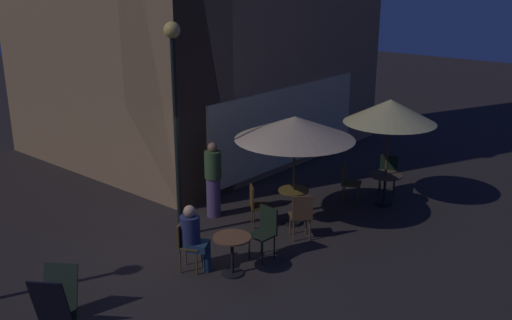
{
  "coord_description": "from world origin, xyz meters",
  "views": [
    {
      "loc": [
        -6.65,
        -7.87,
        5.16
      ],
      "look_at": [
        2.14,
        -0.4,
        1.46
      ],
      "focal_mm": 40.98,
      "sensor_mm": 36.0,
      "label": 1
    }
  ],
  "objects_px": {
    "patio_umbrella_0": "(295,128)",
    "cafe_chair_4": "(265,228)",
    "patron_seated_0": "(193,234)",
    "cafe_chair_3": "(348,180)",
    "cafe_chair_1": "(256,202)",
    "cafe_chair_5": "(186,241)",
    "patron_standing_1": "(213,180)",
    "cafe_table_1": "(385,182)",
    "street_lamp_near_corner": "(175,94)",
    "cafe_table_2": "(232,248)",
    "menu_sandwich_board": "(55,297)",
    "cafe_table_0": "(293,201)",
    "cafe_chair_0": "(301,213)",
    "cafe_chair_2": "(388,171)",
    "patio_umbrella_1": "(390,112)"
  },
  "relations": [
    {
      "from": "menu_sandwich_board",
      "to": "cafe_table_0",
      "type": "distance_m",
      "value": 5.37
    },
    {
      "from": "street_lamp_near_corner",
      "to": "patio_umbrella_0",
      "type": "height_order",
      "value": "street_lamp_near_corner"
    },
    {
      "from": "cafe_chair_0",
      "to": "cafe_chair_2",
      "type": "relative_size",
      "value": 1.06
    },
    {
      "from": "patron_seated_0",
      "to": "patron_standing_1",
      "type": "distance_m",
      "value": 2.51
    },
    {
      "from": "cafe_chair_2",
      "to": "menu_sandwich_board",
      "type": "bearing_deg",
      "value": -31.37
    },
    {
      "from": "cafe_chair_2",
      "to": "cafe_chair_5",
      "type": "bearing_deg",
      "value": -31.85
    },
    {
      "from": "patio_umbrella_1",
      "to": "cafe_chair_5",
      "type": "xyz_separation_m",
      "value": [
        -5.14,
        1.2,
        -1.66
      ]
    },
    {
      "from": "menu_sandwich_board",
      "to": "cafe_chair_3",
      "type": "xyz_separation_m",
      "value": [
        7.25,
        -0.7,
        0.08
      ]
    },
    {
      "from": "cafe_table_1",
      "to": "cafe_chair_5",
      "type": "height_order",
      "value": "cafe_chair_5"
    },
    {
      "from": "cafe_table_0",
      "to": "cafe_table_2",
      "type": "relative_size",
      "value": 1.07
    },
    {
      "from": "patron_seated_0",
      "to": "cafe_chair_3",
      "type": "bearing_deg",
      "value": 57.92
    },
    {
      "from": "cafe_chair_5",
      "to": "patron_standing_1",
      "type": "height_order",
      "value": "patron_standing_1"
    },
    {
      "from": "street_lamp_near_corner",
      "to": "cafe_table_2",
      "type": "distance_m",
      "value": 3.14
    },
    {
      "from": "cafe_table_1",
      "to": "patio_umbrella_1",
      "type": "xyz_separation_m",
      "value": [
        0.0,
        0.0,
        1.67
      ]
    },
    {
      "from": "street_lamp_near_corner",
      "to": "patio_umbrella_0",
      "type": "relative_size",
      "value": 1.73
    },
    {
      "from": "cafe_chair_3",
      "to": "cafe_chair_4",
      "type": "relative_size",
      "value": 0.86
    },
    {
      "from": "menu_sandwich_board",
      "to": "cafe_table_2",
      "type": "bearing_deg",
      "value": -53.93
    },
    {
      "from": "menu_sandwich_board",
      "to": "cafe_chair_2",
      "type": "xyz_separation_m",
      "value": [
        8.37,
        -1.15,
        0.12
      ]
    },
    {
      "from": "cafe_chair_4",
      "to": "patron_standing_1",
      "type": "relative_size",
      "value": 0.59
    },
    {
      "from": "patio_umbrella_0",
      "to": "cafe_chair_0",
      "type": "xyz_separation_m",
      "value": [
        -0.52,
        -0.59,
        -1.55
      ]
    },
    {
      "from": "cafe_chair_5",
      "to": "patron_standing_1",
      "type": "bearing_deg",
      "value": 94.53
    },
    {
      "from": "cafe_chair_1",
      "to": "cafe_chair_5",
      "type": "height_order",
      "value": "cafe_chair_5"
    },
    {
      "from": "patio_umbrella_0",
      "to": "cafe_chair_0",
      "type": "bearing_deg",
      "value": -131.45
    },
    {
      "from": "street_lamp_near_corner",
      "to": "cafe_table_2",
      "type": "xyz_separation_m",
      "value": [
        -0.51,
        -1.92,
        -2.44
      ]
    },
    {
      "from": "cafe_table_2",
      "to": "patron_standing_1",
      "type": "height_order",
      "value": "patron_standing_1"
    },
    {
      "from": "patio_umbrella_0",
      "to": "cafe_chair_4",
      "type": "bearing_deg",
      "value": -161.39
    },
    {
      "from": "cafe_table_1",
      "to": "cafe_chair_0",
      "type": "distance_m",
      "value": 2.8
    },
    {
      "from": "cafe_table_1",
      "to": "cafe_chair_5",
      "type": "relative_size",
      "value": 0.85
    },
    {
      "from": "street_lamp_near_corner",
      "to": "patron_standing_1",
      "type": "relative_size",
      "value": 2.54
    },
    {
      "from": "menu_sandwich_board",
      "to": "patio_umbrella_1",
      "type": "xyz_separation_m",
      "value": [
        7.6,
        -1.49,
        1.79
      ]
    },
    {
      "from": "menu_sandwich_board",
      "to": "cafe_chair_3",
      "type": "bearing_deg",
      "value": -39.56
    },
    {
      "from": "patron_seated_0",
      "to": "patron_standing_1",
      "type": "bearing_deg",
      "value": 97.54
    },
    {
      "from": "cafe_chair_2",
      "to": "cafe_chair_3",
      "type": "height_order",
      "value": "cafe_chair_2"
    },
    {
      "from": "cafe_table_2",
      "to": "cafe_chair_1",
      "type": "xyz_separation_m",
      "value": [
        1.87,
        1.03,
        0.03
      ]
    },
    {
      "from": "cafe_table_0",
      "to": "cafe_chair_4",
      "type": "bearing_deg",
      "value": -161.39
    },
    {
      "from": "cafe_table_1",
      "to": "patron_standing_1",
      "type": "xyz_separation_m",
      "value": [
        -3.05,
        2.56,
        0.3
      ]
    },
    {
      "from": "patio_umbrella_0",
      "to": "cafe_chair_1",
      "type": "bearing_deg",
      "value": 138.4
    },
    {
      "from": "cafe_chair_3",
      "to": "cafe_chair_1",
      "type": "bearing_deg",
      "value": -129.19
    },
    {
      "from": "street_lamp_near_corner",
      "to": "patron_standing_1",
      "type": "xyz_separation_m",
      "value": [
        1.18,
        0.19,
        -2.1
      ]
    },
    {
      "from": "menu_sandwich_board",
      "to": "cafe_chair_3",
      "type": "relative_size",
      "value": 0.98
    },
    {
      "from": "cafe_chair_2",
      "to": "cafe_chair_3",
      "type": "xyz_separation_m",
      "value": [
        -1.12,
        0.45,
        -0.04
      ]
    },
    {
      "from": "patio_umbrella_1",
      "to": "cafe_chair_1",
      "type": "relative_size",
      "value": 2.76
    },
    {
      "from": "street_lamp_near_corner",
      "to": "menu_sandwich_board",
      "type": "distance_m",
      "value": 4.3
    },
    {
      "from": "street_lamp_near_corner",
      "to": "cafe_chair_1",
      "type": "bearing_deg",
      "value": -32.92
    },
    {
      "from": "patio_umbrella_0",
      "to": "cafe_chair_1",
      "type": "height_order",
      "value": "patio_umbrella_0"
    },
    {
      "from": "cafe_table_0",
      "to": "cafe_chair_3",
      "type": "height_order",
      "value": "cafe_chair_3"
    },
    {
      "from": "cafe_chair_0",
      "to": "cafe_chair_4",
      "type": "relative_size",
      "value": 0.97
    },
    {
      "from": "cafe_table_2",
      "to": "cafe_chair_2",
      "type": "relative_size",
      "value": 0.79
    },
    {
      "from": "cafe_chair_4",
      "to": "cafe_chair_5",
      "type": "height_order",
      "value": "cafe_chair_4"
    },
    {
      "from": "cafe_table_0",
      "to": "cafe_chair_4",
      "type": "relative_size",
      "value": 0.78
    }
  ]
}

